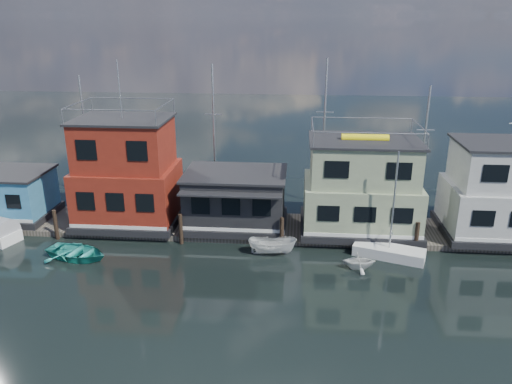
# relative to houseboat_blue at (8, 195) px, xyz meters

# --- Properties ---
(ground) EXTENTS (160.00, 160.00, 0.00)m
(ground) POSITION_rel_houseboat_blue_xyz_m (18.00, -12.00, -2.21)
(ground) COLOR black
(ground) RESTS_ON ground
(dock) EXTENTS (48.00, 5.00, 0.40)m
(dock) POSITION_rel_houseboat_blue_xyz_m (18.00, 0.00, -2.01)
(dock) COLOR #595147
(dock) RESTS_ON ground
(houseboat_blue) EXTENTS (6.40, 4.90, 3.66)m
(houseboat_blue) POSITION_rel_houseboat_blue_xyz_m (0.00, 0.00, 0.00)
(houseboat_blue) COLOR black
(houseboat_blue) RESTS_ON dock
(houseboat_red) EXTENTS (7.40, 5.90, 11.86)m
(houseboat_red) POSITION_rel_houseboat_blue_xyz_m (9.50, 0.00, 1.90)
(houseboat_red) COLOR black
(houseboat_red) RESTS_ON dock
(houseboat_dark) EXTENTS (7.40, 6.10, 4.06)m
(houseboat_dark) POSITION_rel_houseboat_blue_xyz_m (17.50, -0.02, 0.21)
(houseboat_dark) COLOR black
(houseboat_dark) RESTS_ON dock
(houseboat_green) EXTENTS (8.40, 5.90, 7.03)m
(houseboat_green) POSITION_rel_houseboat_blue_xyz_m (26.50, 0.00, 1.34)
(houseboat_green) COLOR black
(houseboat_green) RESTS_ON dock
(houseboat_white) EXTENTS (8.40, 5.90, 6.66)m
(houseboat_white) POSITION_rel_houseboat_blue_xyz_m (36.50, 0.00, 1.33)
(houseboat_white) COLOR black
(houseboat_white) RESTS_ON dock
(pilings) EXTENTS (42.28, 0.28, 2.20)m
(pilings) POSITION_rel_houseboat_blue_xyz_m (17.67, -2.80, -1.11)
(pilings) COLOR #2D2116
(pilings) RESTS_ON ground
(background_masts) EXTENTS (36.40, 0.16, 12.00)m
(background_masts) POSITION_rel_houseboat_blue_xyz_m (22.76, 6.00, 3.35)
(background_masts) COLOR silver
(background_masts) RESTS_ON ground
(dinghy_teal) EXTENTS (4.86, 3.99, 0.88)m
(dinghy_teal) POSITION_rel_houseboat_blue_xyz_m (7.70, -5.60, -1.77)
(dinghy_teal) COLOR teal
(dinghy_teal) RESTS_ON ground
(day_sailer) EXTENTS (4.81, 2.91, 7.20)m
(day_sailer) POSITION_rel_houseboat_blue_xyz_m (28.11, -3.65, -1.78)
(day_sailer) COLOR silver
(day_sailer) RESTS_ON ground
(motorboat) EXTENTS (3.25, 1.28, 1.25)m
(motorboat) POSITION_rel_houseboat_blue_xyz_m (20.43, -3.92, -1.58)
(motorboat) COLOR silver
(motorboat) RESTS_ON ground
(dinghy_white) EXTENTS (2.22, 1.95, 1.12)m
(dinghy_white) POSITION_rel_houseboat_blue_xyz_m (25.94, -5.45, -1.65)
(dinghy_white) COLOR silver
(dinghy_white) RESTS_ON ground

